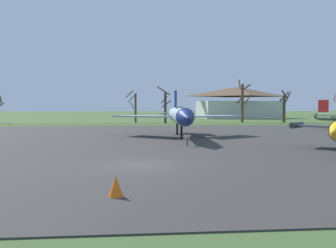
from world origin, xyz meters
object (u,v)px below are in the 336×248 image
(jet_fighter_front_left, at_px, (179,115))
(traffic_cone, at_px, (116,187))
(visitor_building, at_px, (237,103))
(info_placard_front_left, at_px, (187,139))

(jet_fighter_front_left, bearing_deg, traffic_cone, -102.04)
(jet_fighter_front_left, xyz_separation_m, traffic_cone, (-5.08, -23.82, -1.96))
(jet_fighter_front_left, height_order, visitor_building, visitor_building)
(jet_fighter_front_left, xyz_separation_m, info_placard_front_left, (-0.37, -8.33, -1.76))
(info_placard_front_left, xyz_separation_m, visitor_building, (26.11, 75.87, 4.03))
(jet_fighter_front_left, relative_size, visitor_building, 0.70)
(visitor_building, height_order, traffic_cone, visitor_building)
(info_placard_front_left, bearing_deg, traffic_cone, -106.92)
(visitor_building, distance_m, traffic_cone, 96.51)
(traffic_cone, bearing_deg, info_placard_front_left, 73.08)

